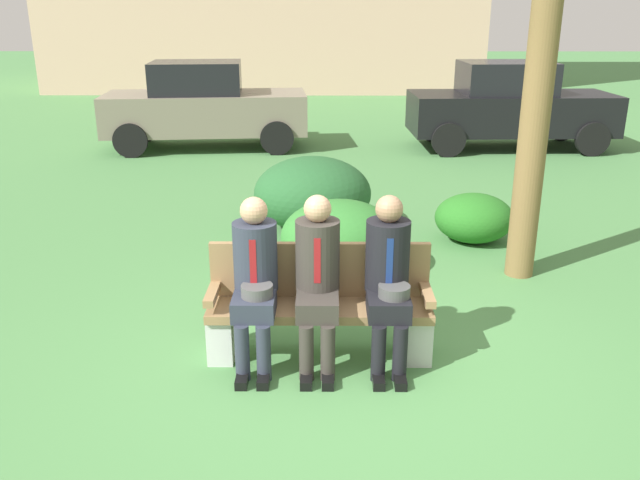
{
  "coord_description": "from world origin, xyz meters",
  "views": [
    {
      "loc": [
        -0.21,
        -4.42,
        2.65
      ],
      "look_at": [
        -0.25,
        0.68,
        0.85
      ],
      "focal_mm": 36.96,
      "sensor_mm": 36.0,
      "label": 1
    }
  ],
  "objects_px": {
    "seated_man_middle": "(317,273)",
    "shrub_mid_lawn": "(313,193)",
    "park_bench": "(320,306)",
    "shrub_near_bench": "(474,218)",
    "parked_car_near": "(204,106)",
    "shrub_far_lawn": "(340,237)",
    "seated_man_left": "(255,275)",
    "parked_car_far": "(509,106)",
    "seated_man_right": "(388,274)"
  },
  "relations": [
    {
      "from": "park_bench",
      "to": "seated_man_left",
      "type": "relative_size",
      "value": 1.33
    },
    {
      "from": "shrub_mid_lawn",
      "to": "shrub_far_lawn",
      "type": "bearing_deg",
      "value": -77.97
    },
    {
      "from": "shrub_far_lawn",
      "to": "seated_man_left",
      "type": "bearing_deg",
      "value": -110.19
    },
    {
      "from": "seated_man_right",
      "to": "shrub_mid_lawn",
      "type": "relative_size",
      "value": 0.91
    },
    {
      "from": "seated_man_right",
      "to": "parked_car_near",
      "type": "bearing_deg",
      "value": 108.75
    },
    {
      "from": "seated_man_left",
      "to": "seated_man_middle",
      "type": "distance_m",
      "value": 0.48
    },
    {
      "from": "park_bench",
      "to": "parked_car_near",
      "type": "height_order",
      "value": "parked_car_near"
    },
    {
      "from": "seated_man_middle",
      "to": "shrub_near_bench",
      "type": "bearing_deg",
      "value": 57.29
    },
    {
      "from": "seated_man_middle",
      "to": "parked_car_far",
      "type": "bearing_deg",
      "value": 66.49
    },
    {
      "from": "shrub_mid_lawn",
      "to": "seated_man_right",
      "type": "bearing_deg",
      "value": -79.17
    },
    {
      "from": "seated_man_left",
      "to": "parked_car_near",
      "type": "relative_size",
      "value": 0.33
    },
    {
      "from": "seated_man_right",
      "to": "seated_man_middle",
      "type": "bearing_deg",
      "value": 179.38
    },
    {
      "from": "shrub_near_bench",
      "to": "seated_man_left",
      "type": "bearing_deg",
      "value": -128.91
    },
    {
      "from": "shrub_near_bench",
      "to": "shrub_mid_lawn",
      "type": "xyz_separation_m",
      "value": [
        -1.93,
        0.47,
        0.17
      ]
    },
    {
      "from": "seated_man_left",
      "to": "seated_man_middle",
      "type": "xyz_separation_m",
      "value": [
        0.48,
        0.01,
        0.01
      ]
    },
    {
      "from": "seated_man_right",
      "to": "parked_car_far",
      "type": "relative_size",
      "value": 0.34
    },
    {
      "from": "seated_man_right",
      "to": "park_bench",
      "type": "bearing_deg",
      "value": 166.43
    },
    {
      "from": "shrub_mid_lawn",
      "to": "parked_car_near",
      "type": "height_order",
      "value": "parked_car_near"
    },
    {
      "from": "seated_man_middle",
      "to": "shrub_mid_lawn",
      "type": "height_order",
      "value": "seated_man_middle"
    },
    {
      "from": "park_bench",
      "to": "seated_man_middle",
      "type": "height_order",
      "value": "seated_man_middle"
    },
    {
      "from": "shrub_near_bench",
      "to": "seated_man_right",
      "type": "bearing_deg",
      "value": -114.36
    },
    {
      "from": "seated_man_right",
      "to": "shrub_far_lawn",
      "type": "bearing_deg",
      "value": 99.89
    },
    {
      "from": "shrub_near_bench",
      "to": "parked_car_far",
      "type": "distance_m",
      "value": 5.91
    },
    {
      "from": "seated_man_left",
      "to": "seated_man_right",
      "type": "bearing_deg",
      "value": 0.08
    },
    {
      "from": "shrub_near_bench",
      "to": "parked_car_far",
      "type": "bearing_deg",
      "value": 71.77
    },
    {
      "from": "parked_car_near",
      "to": "seated_man_right",
      "type": "bearing_deg",
      "value": -71.25
    },
    {
      "from": "park_bench",
      "to": "shrub_far_lawn",
      "type": "bearing_deg",
      "value": 83.6
    },
    {
      "from": "park_bench",
      "to": "seated_man_right",
      "type": "distance_m",
      "value": 0.63
    },
    {
      "from": "park_bench",
      "to": "parked_car_near",
      "type": "xyz_separation_m",
      "value": [
        -2.34,
        8.31,
        0.42
      ]
    },
    {
      "from": "seated_man_middle",
      "to": "parked_car_far",
      "type": "distance_m",
      "value": 9.21
    },
    {
      "from": "seated_man_left",
      "to": "parked_car_near",
      "type": "distance_m",
      "value": 8.63
    },
    {
      "from": "park_bench",
      "to": "shrub_near_bench",
      "type": "relative_size",
      "value": 1.89
    },
    {
      "from": "seated_man_middle",
      "to": "parked_car_far",
      "type": "height_order",
      "value": "parked_car_far"
    },
    {
      "from": "park_bench",
      "to": "shrub_far_lawn",
      "type": "relative_size",
      "value": 1.41
    },
    {
      "from": "shrub_mid_lawn",
      "to": "parked_car_far",
      "type": "bearing_deg",
      "value": 53.61
    },
    {
      "from": "seated_man_right",
      "to": "parked_car_near",
      "type": "distance_m",
      "value": 8.91
    },
    {
      "from": "seated_man_right",
      "to": "shrub_near_bench",
      "type": "height_order",
      "value": "seated_man_right"
    },
    {
      "from": "seated_man_right",
      "to": "shrub_mid_lawn",
      "type": "distance_m",
      "value": 3.4
    },
    {
      "from": "shrub_mid_lawn",
      "to": "seated_man_middle",
      "type": "bearing_deg",
      "value": -88.29
    },
    {
      "from": "seated_man_middle",
      "to": "seated_man_left",
      "type": "bearing_deg",
      "value": -179.12
    },
    {
      "from": "seated_man_left",
      "to": "shrub_mid_lawn",
      "type": "distance_m",
      "value": 3.37
    },
    {
      "from": "shrub_far_lawn",
      "to": "parked_car_near",
      "type": "distance_m",
      "value": 7.05
    },
    {
      "from": "parked_car_far",
      "to": "seated_man_right",
      "type": "bearing_deg",
      "value": -110.36
    },
    {
      "from": "seated_man_right",
      "to": "parked_car_far",
      "type": "xyz_separation_m",
      "value": [
        3.14,
        8.45,
        0.1
      ]
    },
    {
      "from": "shrub_near_bench",
      "to": "shrub_mid_lawn",
      "type": "height_order",
      "value": "shrub_mid_lawn"
    },
    {
      "from": "shrub_mid_lawn",
      "to": "park_bench",
      "type": "bearing_deg",
      "value": -87.95
    },
    {
      "from": "parked_car_near",
      "to": "park_bench",
      "type": "bearing_deg",
      "value": -74.27
    },
    {
      "from": "seated_man_middle",
      "to": "parked_car_near",
      "type": "relative_size",
      "value": 0.33
    },
    {
      "from": "parked_car_near",
      "to": "parked_car_far",
      "type": "xyz_separation_m",
      "value": [
        6.0,
        0.02,
        0.0
      ]
    },
    {
      "from": "seated_man_middle",
      "to": "shrub_near_bench",
      "type": "distance_m",
      "value": 3.42
    }
  ]
}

